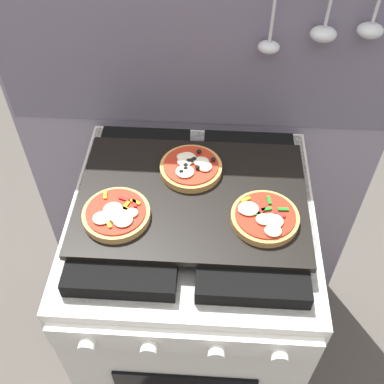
% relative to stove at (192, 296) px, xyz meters
% --- Properties ---
extents(ground_plane, '(4.00, 4.00, 0.00)m').
position_rel_stove_xyz_m(ground_plane, '(0.00, 0.00, -0.45)').
color(ground_plane, '#4C4742').
extents(kitchen_backsplash, '(1.10, 0.09, 1.55)m').
position_rel_stove_xyz_m(kitchen_backsplash, '(0.00, 0.34, 0.34)').
color(kitchen_backsplash, gray).
rests_on(kitchen_backsplash, ground_plane).
extents(stove, '(0.60, 0.64, 0.90)m').
position_rel_stove_xyz_m(stove, '(0.00, 0.00, 0.00)').
color(stove, white).
rests_on(stove, ground_plane).
extents(baking_tray, '(0.54, 0.38, 0.02)m').
position_rel_stove_xyz_m(baking_tray, '(0.00, 0.00, 0.46)').
color(baking_tray, black).
rests_on(baking_tray, stove).
extents(pizza_left, '(0.15, 0.15, 0.03)m').
position_rel_stove_xyz_m(pizza_left, '(-0.16, -0.08, 0.48)').
color(pizza_left, tan).
rests_on(pizza_left, baking_tray).
extents(pizza_right, '(0.15, 0.15, 0.03)m').
position_rel_stove_xyz_m(pizza_right, '(0.17, -0.07, 0.48)').
color(pizza_right, tan).
rests_on(pizza_right, baking_tray).
extents(pizza_center, '(0.15, 0.15, 0.03)m').
position_rel_stove_xyz_m(pizza_center, '(-0.01, 0.08, 0.48)').
color(pizza_center, tan).
rests_on(pizza_center, baking_tray).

